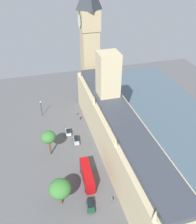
{
  "coord_description": "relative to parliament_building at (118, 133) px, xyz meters",
  "views": [
    {
      "loc": [
        20.51,
        54.94,
        56.21
      ],
      "look_at": [
        1.0,
        -14.16,
        8.79
      ],
      "focal_mm": 39.19,
      "sensor_mm": 36.0,
      "label": 1
    }
  ],
  "objects": [
    {
      "name": "car_white_far_end",
      "position": [
        13.82,
        -14.73,
        -7.74
      ],
      "size": [
        2.11,
        4.11,
        1.74
      ],
      "rotation": [
        0.0,
        0.0,
        3.08
      ],
      "color": "silver",
      "rests_on": "ground"
    },
    {
      "name": "plane_tree_opposite_hall",
      "position": [
        21.29,
        -5.78,
        -1.56
      ],
      "size": [
        4.65,
        4.65,
        9.13
      ],
      "color": "brown",
      "rests_on": "ground"
    },
    {
      "name": "ground_plane",
      "position": [
        1.99,
        1.21,
        -8.62
      ],
      "size": [
        141.59,
        141.59,
        0.0
      ],
      "primitive_type": "plane",
      "color": "#565659"
    },
    {
      "name": "car_silver_by_river_gate",
      "position": [
        11.9,
        -9.5,
        -7.74
      ],
      "size": [
        2.17,
        4.82,
        1.74
      ],
      "rotation": [
        0.0,
        0.0,
        -0.1
      ],
      "color": "#B7B7BC",
      "rests_on": "ground"
    },
    {
      "name": "clock_tower",
      "position": [
        -0.92,
        -39.27,
        17.08
      ],
      "size": [
        7.72,
        7.72,
        49.77
      ],
      "color": "tan",
      "rests_on": "ground"
    },
    {
      "name": "double_decker_bus_trailing",
      "position": [
        12.4,
        8.75,
        -5.99
      ],
      "size": [
        3.02,
        10.6,
        4.75
      ],
      "rotation": [
        0.0,
        0.0,
        -0.04
      ],
      "color": "#B20C0F",
      "rests_on": "ground"
    },
    {
      "name": "plane_tree_midblock",
      "position": [
        20.65,
        14.01,
        -2.99
      ],
      "size": [
        5.74,
        5.74,
        8.09
      ],
      "color": "brown",
      "rests_on": "ground"
    },
    {
      "name": "car_dark_green_near_tower",
      "position": [
        13.58,
        17.34,
        -7.74
      ],
      "size": [
        2.34,
        4.38,
        1.74
      ],
      "rotation": [
        0.0,
        0.0,
        -0.13
      ],
      "color": "#19472D",
      "rests_on": "ground"
    },
    {
      "name": "pedestrian_leading",
      "position": [
        8.35,
        -25.72,
        -7.9
      ],
      "size": [
        0.57,
        0.65,
        1.6
      ],
      "rotation": [
        0.0,
        0.0,
        2.81
      ],
      "color": "#336B60",
      "rests_on": "ground"
    },
    {
      "name": "pedestrian_corner",
      "position": [
        7.72,
        17.44,
        -7.9
      ],
      "size": [
        0.63,
        0.54,
        1.61
      ],
      "rotation": [
        0.0,
        0.0,
        1.35
      ],
      "color": "#336B60",
      "rests_on": "ground"
    },
    {
      "name": "pedestrian_kerbside",
      "position": [
        7.63,
        -22.45,
        -7.86
      ],
      "size": [
        0.71,
        0.64,
        1.71
      ],
      "rotation": [
        0.0,
        0.0,
        5.19
      ],
      "color": "maroon",
      "rests_on": "ground"
    },
    {
      "name": "parliament_building",
      "position": [
        0.0,
        0.0,
        0.0
      ],
      "size": [
        11.63,
        71.59,
        30.57
      ],
      "color": "#CCBA8E",
      "rests_on": "ground"
    },
    {
      "name": "street_lamp_slot_11",
      "position": [
        21.96,
        -29.66,
        -4.07
      ],
      "size": [
        0.56,
        0.56,
        6.55
      ],
      "color": "black",
      "rests_on": "ground"
    }
  ]
}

